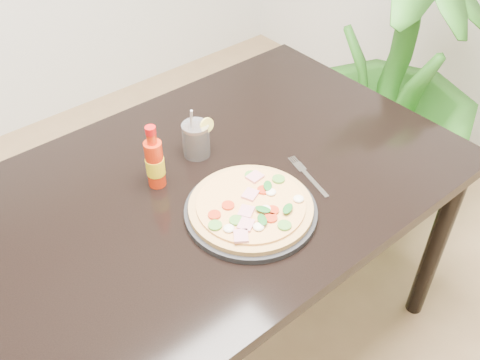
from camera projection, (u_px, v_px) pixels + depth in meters
dining_table at (213, 202)px, 1.52m from camera, size 1.40×0.90×0.75m
plate at (251, 211)px, 1.36m from camera, size 0.34×0.34×0.02m
pizza at (251, 206)px, 1.35m from camera, size 0.32×0.32×0.03m
hot_sauce_bottle at (155, 162)px, 1.40m from camera, size 0.05×0.05×0.19m
cola_cup at (196, 140)px, 1.52m from camera, size 0.09×0.08×0.17m
fork at (307, 175)px, 1.48m from camera, size 0.06×0.19×0.00m
houseplant at (395, 75)px, 2.10m from camera, size 0.82×0.82×1.28m
plant_pot at (373, 177)px, 2.45m from camera, size 0.28×0.28×0.22m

